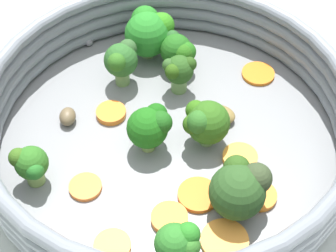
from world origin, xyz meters
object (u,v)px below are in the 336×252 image
Objects in this scene: mushroom_piece_0 at (220,115)px; broccoli_floret_6 at (179,243)px; carrot_slice_3 at (169,218)px; broccoli_floret_0 at (240,188)px; broccoli_floret_2 at (150,126)px; broccoli_floret_7 at (178,50)px; carrot_slice_2 at (258,74)px; carrot_slice_7 at (198,195)px; broccoli_floret_8 at (179,71)px; carrot_slice_6 at (259,196)px; carrot_slice_5 at (112,246)px; broccoli_floret_3 at (149,31)px; carrot_slice_4 at (112,112)px; carrot_slice_1 at (85,187)px; broccoli_floret_4 at (205,122)px; broccoli_floret_5 at (31,164)px; carrot_slice_0 at (240,157)px; skillet at (168,141)px; carrot_slice_8 at (225,241)px; mushroom_piece_1 at (68,117)px; broccoli_floret_1 at (121,60)px.

broccoli_floret_6 is at bearing 101.00° from mushroom_piece_0.
broccoli_floret_0 is at bearing -141.69° from carrot_slice_3.
broccoli_floret_7 is (0.02, -0.11, -0.00)m from broccoli_floret_2.
broccoli_floret_7 is (0.08, 0.03, 0.02)m from carrot_slice_2.
carrot_slice_7 is 0.13m from broccoli_floret_8.
carrot_slice_6 is 0.15m from broccoli_floret_8.
carrot_slice_5 is 0.77× the size of broccoli_floret_7.
broccoli_floret_3 is 0.04m from broccoli_floret_7.
carrot_slice_4 is at bearing 95.55° from broccoli_floret_3.
broccoli_floret_3 reaches higher than carrot_slice_1.
broccoli_floret_7 is at bearing -91.52° from carrot_slice_1.
broccoli_floret_4 reaches higher than carrot_slice_2.
broccoli_floret_5 is (0.12, 0.21, 0.02)m from carrot_slice_2.
broccoli_floret_5 is (0.15, 0.10, 0.02)m from carrot_slice_0.
carrot_slice_8 is (-0.09, 0.08, 0.01)m from skillet.
broccoli_floret_7 reaches higher than skillet.
mushroom_piece_0 is at bearing -129.50° from broccoli_floret_5.
broccoli_floret_0 is 1.23× the size of broccoli_floret_8.
broccoli_floret_3 reaches higher than broccoli_floret_5.
carrot_slice_1 is 1.39× the size of mushroom_piece_1.
carrot_slice_6 is at bearing 133.81° from mushroom_piece_0.
broccoli_floret_7 is at bearing -69.67° from skillet.
carrot_slice_4 is at bearing -140.52° from mushroom_piece_1.
broccoli_floret_8 reaches higher than skillet.
broccoli_floret_5 reaches higher than carrot_slice_5.
broccoli_floret_1 is at bearing -62.96° from carrot_slice_5.
broccoli_floret_5 is 0.97× the size of broccoli_floret_8.
broccoli_floret_8 is (-0.05, -0.02, -0.00)m from broccoli_floret_1.
carrot_slice_7 is 0.05m from carrot_slice_8.
broccoli_floret_7 is at bearing -39.27° from carrot_slice_0.
skillet is 0.10m from broccoli_floret_7.
carrot_slice_2 is at bearing -77.17° from carrot_slice_8.
broccoli_floret_2 reaches higher than broccoli_floret_5.
carrot_slice_8 is 0.17m from broccoli_floret_5.
carrot_slice_6 is 0.68× the size of broccoli_floret_2.
broccoli_floret_0 is 0.15m from broccoli_floret_8.
carrot_slice_8 is 0.12m from broccoli_floret_2.
carrot_slice_2 is 0.16m from carrot_slice_4.
broccoli_floret_3 is (0.14, -0.09, 0.03)m from carrot_slice_0.
carrot_slice_2 is at bearing -77.72° from carrot_slice_0.
skillet is 10.89× the size of mushroom_piece_0.
broccoli_floret_2 is (0.05, -0.06, 0.02)m from carrot_slice_3.
carrot_slice_6 is 0.66× the size of broccoli_floret_4.
skillet is at bearing 14.64° from broccoli_floret_4.
mushroom_piece_1 is at bearing 39.48° from carrot_slice_4.
carrot_slice_1 is 0.08m from carrot_slice_3.
carrot_slice_4 reaches higher than carrot_slice_6.
broccoli_floret_6 reaches higher than carrot_slice_8.
broccoli_floret_8 reaches higher than carrot_slice_1.
carrot_slice_8 is at bearing 138.86° from skillet.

